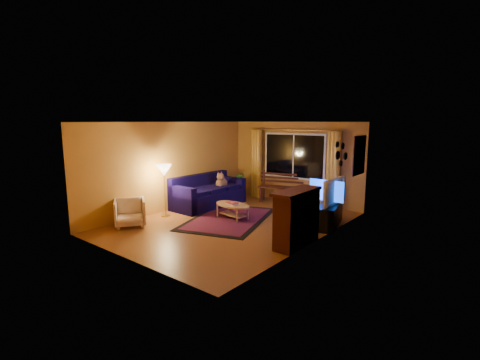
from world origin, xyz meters
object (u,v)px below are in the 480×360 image
Objects in this scene: armchair at (130,211)px; coffee_table at (233,211)px; sofa at (209,191)px; bench at (284,195)px; floor_lamp at (165,191)px; tv_console at (329,215)px.

armchair is 2.56m from coffee_table.
sofa is at bearing 157.01° from coffee_table.
bench is 3.75m from floor_lamp.
sofa is at bearing 30.88° from armchair.
tv_console is at bearing 6.72° from sofa.
floor_lamp is at bearing -149.61° from coffee_table.
tv_console is (3.66, 0.39, -0.19)m from sofa.
tv_console reaches higher than coffee_table.
armchair is 0.67× the size of coffee_table.
floor_lamp is (-0.14, -1.53, 0.23)m from sofa.
coffee_table is (1.55, 2.03, -0.17)m from armchair.
armchair reaches higher than coffee_table.
bench is at bearing 87.85° from coffee_table.
tv_console is at bearing -51.08° from bench.
floor_lamp is at bearing 34.61° from armchair.
bench is 2.55m from tv_console.
armchair is 0.53× the size of floor_lamp.
armchair is (-1.64, -4.43, 0.12)m from bench.
floor_lamp is 1.89m from coffee_table.
armchair is (-0.11, -2.64, -0.10)m from sofa.
floor_lamp is (-0.02, 1.10, 0.33)m from armchair.
coffee_table is at bearing -170.08° from tv_console.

